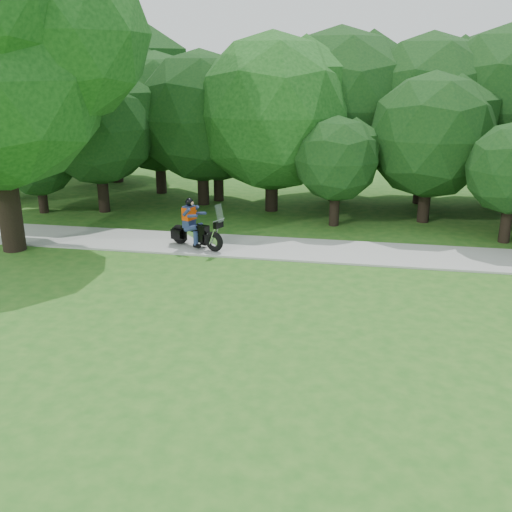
{
  "coord_description": "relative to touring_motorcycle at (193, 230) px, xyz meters",
  "views": [
    {
      "loc": [
        -0.27,
        -8.47,
        5.39
      ],
      "look_at": [
        -2.42,
        3.3,
        1.35
      ],
      "focal_mm": 40.0,
      "sensor_mm": 36.0,
      "label": 1
    }
  ],
  "objects": [
    {
      "name": "ground",
      "position": [
        5.15,
        -7.59,
        -0.61
      ],
      "size": [
        100.0,
        100.0,
        0.0
      ],
      "primitive_type": "plane",
      "color": "#255F1B",
      "rests_on": "ground"
    },
    {
      "name": "walkway",
      "position": [
        5.15,
        0.41,
        -0.58
      ],
      "size": [
        60.0,
        2.2,
        0.06
      ],
      "primitive_type": "cube",
      "color": "#A8A8A3",
      "rests_on": "ground"
    },
    {
      "name": "tree_line",
      "position": [
        7.26,
        6.95,
        3.02
      ],
      "size": [
        40.52,
        12.59,
        7.86
      ],
      "color": "black",
      "rests_on": "ground"
    },
    {
      "name": "touring_motorcycle",
      "position": [
        0.0,
        0.0,
        0.0
      ],
      "size": [
        1.89,
        1.17,
        1.52
      ],
      "rotation": [
        0.0,
        0.0,
        -0.41
      ],
      "color": "black",
      "rests_on": "walkway"
    }
  ]
}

